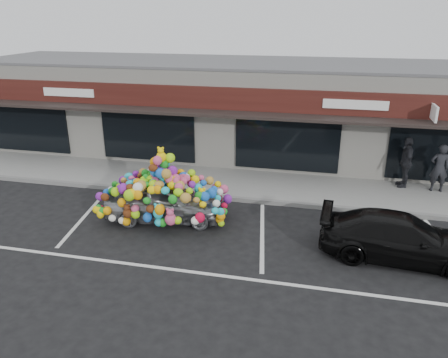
% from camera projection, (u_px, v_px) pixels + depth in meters
% --- Properties ---
extents(ground, '(90.00, 90.00, 0.00)m').
position_uv_depth(ground, '(174.00, 228.00, 13.85)').
color(ground, black).
rests_on(ground, ground).
extents(shop_building, '(24.00, 7.20, 4.31)m').
position_uv_depth(shop_building, '(230.00, 107.00, 20.76)').
color(shop_building, white).
rests_on(shop_building, ground).
extents(sidewalk, '(26.00, 3.00, 0.15)m').
position_uv_depth(sidewalk, '(206.00, 181.00, 17.46)').
color(sidewalk, gray).
rests_on(sidewalk, ground).
extents(kerb, '(26.00, 0.18, 0.16)m').
position_uv_depth(kerb, '(196.00, 195.00, 16.10)').
color(kerb, slate).
rests_on(kerb, ground).
extents(parking_stripe_left, '(0.73, 4.37, 0.01)m').
position_uv_depth(parking_stripe_left, '(86.00, 215.00, 14.69)').
color(parking_stripe_left, silver).
rests_on(parking_stripe_left, ground).
extents(parking_stripe_mid, '(0.73, 4.37, 0.01)m').
position_uv_depth(parking_stripe_mid, '(262.00, 234.00, 13.44)').
color(parking_stripe_mid, silver).
rests_on(parking_stripe_mid, ground).
extents(lane_line, '(14.00, 0.12, 0.01)m').
position_uv_depth(lane_line, '(218.00, 275.00, 11.33)').
color(lane_line, silver).
rests_on(lane_line, ground).
extents(toy_car, '(2.80, 4.33, 2.39)m').
position_uv_depth(toy_car, '(164.00, 197.00, 14.13)').
color(toy_car, gray).
rests_on(toy_car, ground).
extents(black_sedan, '(2.04, 4.45, 1.26)m').
position_uv_depth(black_sedan, '(401.00, 238.00, 11.92)').
color(black_sedan, black).
rests_on(black_sedan, ground).
extents(pedestrian_a, '(0.67, 0.45, 1.81)m').
position_uv_depth(pedestrian_a, '(439.00, 168.00, 16.01)').
color(pedestrian_a, black).
rests_on(pedestrian_a, sidewalk).
extents(pedestrian_c, '(1.18, 0.57, 1.95)m').
position_uv_depth(pedestrian_c, '(406.00, 162.00, 16.43)').
color(pedestrian_c, '#262228').
rests_on(pedestrian_c, sidewalk).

